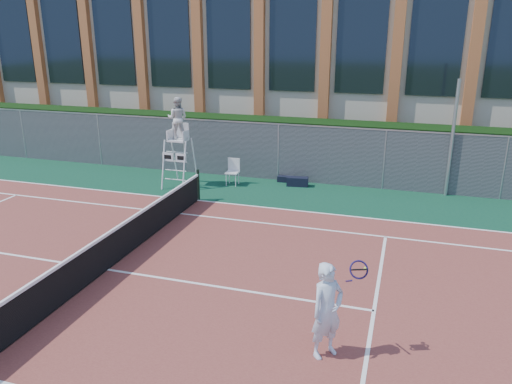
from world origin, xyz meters
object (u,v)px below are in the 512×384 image
(plastic_chair, at_px, (233,169))
(tennis_player, at_px, (327,310))
(steel_pole, at_px, (452,139))
(umpire_chair, at_px, (178,121))

(plastic_chair, bearing_deg, tennis_player, -61.45)
(plastic_chair, xyz_separation_m, tennis_player, (5.16, -9.48, 0.33))
(steel_pole, xyz_separation_m, plastic_chair, (-7.70, -0.97, -1.44))
(umpire_chair, relative_size, plastic_chair, 3.38)
(plastic_chair, bearing_deg, steel_pole, 7.22)
(steel_pole, height_order, tennis_player, steel_pole)
(umpire_chair, bearing_deg, plastic_chair, 19.85)
(plastic_chair, height_order, tennis_player, tennis_player)
(steel_pole, distance_m, plastic_chair, 7.89)
(umpire_chair, xyz_separation_m, plastic_chair, (1.88, 0.68, -1.86))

